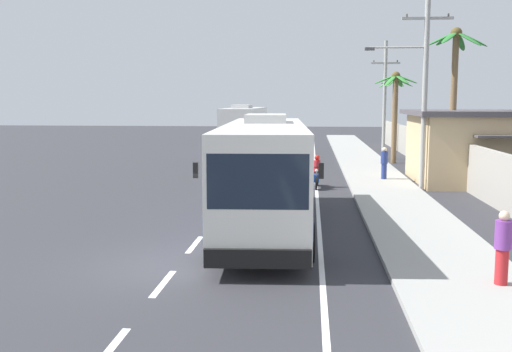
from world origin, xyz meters
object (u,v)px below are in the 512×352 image
Objects in this scene: palm_third at (454,77)px; pedestrian_near_kerb at (384,162)px; coach_bus_far_lane at (245,127)px; utility_pole_mid at (423,88)px; coach_bus_foreground at (265,169)px; palm_second at (394,95)px; utility_pole_far at (385,98)px; palm_nearest at (395,102)px; pedestrian_far_walk at (503,246)px; motorcycle_beside_bus at (317,174)px.

pedestrian_near_kerb is at bearing -179.66° from palm_third.
coach_bus_far_lane is 22.78m from utility_pole_mid.
palm_third reaches higher than coach_bus_far_lane.
palm_second is at bearing 74.70° from coach_bus_foreground.
utility_pole_mid is 14.61m from utility_pole_far.
palm_nearest is 9.57m from palm_second.
palm_third is (2.92, 17.63, 4.31)m from pedestrian_far_walk.
pedestrian_near_kerb is 0.27× the size of palm_nearest.
utility_pole_far reaches higher than pedestrian_near_kerb.
pedestrian_far_walk is at bearing -93.30° from utility_pole_mid.
coach_bus_far_lane reaches higher than pedestrian_far_walk.
utility_pole_mid reaches higher than coach_bus_far_lane.
pedestrian_far_walk is 27.01m from palm_nearest.
palm_third reaches higher than coach_bus_foreground.
utility_pole_mid is at bearing -92.17° from palm_nearest.
pedestrian_near_kerb is 17.61m from pedestrian_far_walk.
motorcycle_beside_bus is 0.24× the size of utility_pole_far.
coach_bus_far_lane reaches higher than motorcycle_beside_bus.
coach_bus_foreground is at bearing -127.10° from utility_pole_mid.
coach_bus_foreground is 28.99m from coach_bus_far_lane.
pedestrian_far_walk is 0.20× the size of utility_pole_far.
pedestrian_near_kerb is 4.87m from utility_pole_mid.
coach_bus_far_lane is at bearing 125.98° from palm_third.
utility_pole_far reaches higher than coach_bus_foreground.
utility_pole_mid is (6.55, 8.67, 2.83)m from coach_bus_foreground.
palm_second is (8.25, 30.18, 2.65)m from coach_bus_foreground.
utility_pole_mid is 3.57m from palm_third.
palm_third is at bearing -54.02° from coach_bus_far_lane.
coach_bus_foreground reaches higher than pedestrian_near_kerb.
palm_third is at bearing -39.41° from pedestrian_far_walk.
utility_pole_mid is 12.07m from palm_nearest.
palm_nearest is at bearing -84.95° from pedestrian_near_kerb.
coach_bus_far_lane reaches higher than coach_bus_foreground.
motorcycle_beside_bus is 6.29m from utility_pole_mid.
pedestrian_near_kerb is 19.25m from palm_second.
coach_bus_far_lane is at bearing -14.64° from pedestrian_far_walk.
motorcycle_beside_bus is at bearing -73.90° from coach_bus_far_lane.
pedestrian_near_kerb is at bearing -96.59° from utility_pole_far.
palm_nearest is 9.41m from palm_third.
palm_third is (1.61, -9.18, 1.28)m from palm_nearest.
coach_bus_foreground is 11.23m from utility_pole_mid.
motorcycle_beside_bus is at bearing 78.72° from coach_bus_foreground.
palm_second is at bearing 91.13° from palm_third.
motorcycle_beside_bus is at bearing 50.84° from pedestrian_near_kerb.
palm_third is (0.37, -18.66, 0.74)m from palm_second.
motorcycle_beside_bus is 15.66m from pedestrian_far_walk.
motorcycle_beside_bus is 1.20× the size of pedestrian_near_kerb.
coach_bus_foreground is at bearing 13.05° from pedestrian_far_walk.
utility_pole_mid reaches higher than pedestrian_far_walk.
utility_pole_mid is at bearing -33.30° from pedestrian_far_walk.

